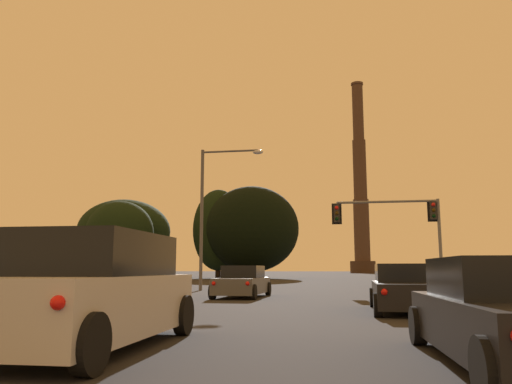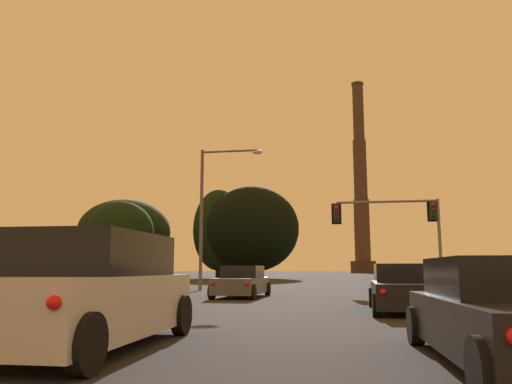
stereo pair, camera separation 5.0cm
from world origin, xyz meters
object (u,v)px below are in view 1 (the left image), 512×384
sedan_left_lane_front (243,282)px  traffic_light_overhead_right (401,220)px  suv_left_lane_third (94,292)px  smokestack (361,196)px  sedan_right_lane_second (405,289)px  sedan_right_lane_third (511,315)px  street_lamp (212,202)px

sedan_left_lane_front → traffic_light_overhead_right: bearing=42.1°
suv_left_lane_third → traffic_light_overhead_right: size_ratio=0.79×
suv_left_lane_third → sedan_left_lane_front: bearing=90.9°
traffic_light_overhead_right → smokestack: size_ratio=0.10×
sedan_right_lane_second → sedan_right_lane_third: size_ratio=1.00×
sedan_left_lane_front → smokestack: 144.29m
sedan_right_lane_third → traffic_light_overhead_right: size_ratio=0.76×
suv_left_lane_third → street_lamp: size_ratio=0.57×
sedan_left_lane_front → street_lamp: bearing=117.2°
sedan_right_lane_third → suv_left_lane_third: bearing=174.1°
street_lamp → smokestack: (14.77, 135.13, 19.49)m
suv_left_lane_third → smokestack: (11.05, 156.88, 23.96)m
sedan_right_lane_second → street_lamp: 17.26m
traffic_light_overhead_right → smokestack: (3.59, 134.90, 20.80)m
sedan_left_lane_front → smokestack: size_ratio=0.07×
sedan_right_lane_third → suv_left_lane_third: 6.18m
street_lamp → sedan_left_lane_front: bearing=-64.1°
sedan_left_lane_front → smokestack: bearing=86.6°
smokestack → sedan_right_lane_third: bearing=-91.8°
sedan_right_lane_third → smokestack: size_ratio=0.07×
smokestack → sedan_right_lane_second: bearing=-92.0°
sedan_left_lane_front → suv_left_lane_third: suv_left_lane_third is taller
sedan_right_lane_second → sedan_right_lane_third: (0.31, -8.65, 0.00)m
suv_left_lane_third → traffic_light_overhead_right: (7.46, 21.98, 3.15)m
sedan_right_lane_second → smokestack: size_ratio=0.07×
sedan_right_lane_second → smokestack: 150.75m
sedan_right_lane_second → suv_left_lane_third: bearing=-123.8°
sedan_right_lane_second → traffic_light_overhead_right: (1.61, 13.81, 3.38)m
traffic_light_overhead_right → smokestack: bearing=88.5°
traffic_light_overhead_right → street_lamp: 11.26m
sedan_right_lane_second → traffic_light_overhead_right: bearing=85.1°
sedan_right_lane_third → traffic_light_overhead_right: traffic_light_overhead_right is taller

